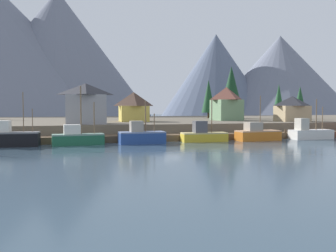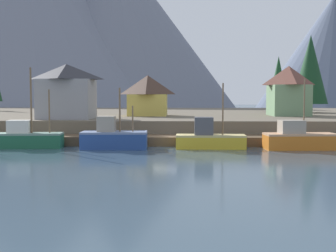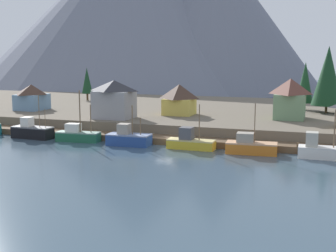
{
  "view_description": "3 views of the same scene",
  "coord_description": "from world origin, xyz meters",
  "px_view_note": "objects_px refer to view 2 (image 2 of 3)",
  "views": [
    {
      "loc": [
        -14.42,
        -53.62,
        5.32
      ],
      "look_at": [
        -0.09,
        2.33,
        2.31
      ],
      "focal_mm": 38.24,
      "sensor_mm": 36.0,
      "label": 1
    },
    {
      "loc": [
        2.01,
        -47.33,
        5.47
      ],
      "look_at": [
        0.2,
        3.68,
        1.96
      ],
      "focal_mm": 47.82,
      "sensor_mm": 36.0,
      "label": 2
    },
    {
      "loc": [
        23.37,
        -65.11,
        13.62
      ],
      "look_at": [
        -0.09,
        2.14,
        2.71
      ],
      "focal_mm": 48.49,
      "sensor_mm": 36.0,
      "label": 3
    }
  ],
  "objects_px": {
    "fishing_boat_blue": "(113,138)",
    "house_yellow": "(148,95)",
    "conifer_mid_left": "(310,69)",
    "conifer_back_left": "(278,80)",
    "fishing_boat_yellow": "(209,138)",
    "house_green": "(288,90)",
    "fishing_boat_orange": "(299,139)",
    "house_grey": "(67,91)",
    "fishing_boat_green": "(27,138)"
  },
  "relations": [
    {
      "from": "fishing_boat_orange",
      "to": "house_yellow",
      "type": "distance_m",
      "value": 26.24
    },
    {
      "from": "fishing_boat_green",
      "to": "conifer_mid_left",
      "type": "height_order",
      "value": "conifer_mid_left"
    },
    {
      "from": "conifer_mid_left",
      "to": "conifer_back_left",
      "type": "relative_size",
      "value": 1.32
    },
    {
      "from": "house_grey",
      "to": "conifer_back_left",
      "type": "relative_size",
      "value": 0.69
    },
    {
      "from": "house_green",
      "to": "fishing_boat_orange",
      "type": "bearing_deg",
      "value": -100.1
    },
    {
      "from": "fishing_boat_blue",
      "to": "house_yellow",
      "type": "xyz_separation_m",
      "value": [
        1.97,
        19.57,
        4.42
      ]
    },
    {
      "from": "fishing_boat_blue",
      "to": "fishing_boat_orange",
      "type": "bearing_deg",
      "value": -2.16
    },
    {
      "from": "fishing_boat_green",
      "to": "conifer_back_left",
      "type": "xyz_separation_m",
      "value": [
        33.48,
        36.21,
        7.18
      ]
    },
    {
      "from": "fishing_boat_blue",
      "to": "conifer_mid_left",
      "type": "height_order",
      "value": "conifer_mid_left"
    },
    {
      "from": "fishing_boat_blue",
      "to": "fishing_boat_orange",
      "type": "xyz_separation_m",
      "value": [
        18.88,
        0.02,
        -0.02
      ]
    },
    {
      "from": "house_yellow",
      "to": "house_green",
      "type": "bearing_deg",
      "value": 3.28
    },
    {
      "from": "conifer_back_left",
      "to": "fishing_boat_yellow",
      "type": "bearing_deg",
      "value": -111.93
    },
    {
      "from": "house_yellow",
      "to": "house_grey",
      "type": "height_order",
      "value": "house_grey"
    },
    {
      "from": "fishing_boat_orange",
      "to": "conifer_back_left",
      "type": "height_order",
      "value": "conifer_back_left"
    },
    {
      "from": "fishing_boat_green",
      "to": "conifer_mid_left",
      "type": "relative_size",
      "value": 0.63
    },
    {
      "from": "house_green",
      "to": "house_grey",
      "type": "bearing_deg",
      "value": -161.92
    },
    {
      "from": "fishing_boat_green",
      "to": "fishing_boat_yellow",
      "type": "height_order",
      "value": "fishing_boat_green"
    },
    {
      "from": "fishing_boat_orange",
      "to": "house_green",
      "type": "xyz_separation_m",
      "value": [
        3.69,
        20.74,
        5.15
      ]
    },
    {
      "from": "fishing_boat_green",
      "to": "house_yellow",
      "type": "xyz_separation_m",
      "value": [
        11.1,
        19.37,
        4.45
      ]
    },
    {
      "from": "fishing_boat_orange",
      "to": "house_green",
      "type": "relative_size",
      "value": 1.0
    },
    {
      "from": "fishing_boat_yellow",
      "to": "house_green",
      "type": "height_order",
      "value": "house_green"
    },
    {
      "from": "house_yellow",
      "to": "house_green",
      "type": "distance_m",
      "value": 20.65
    },
    {
      "from": "house_grey",
      "to": "fishing_boat_blue",
      "type": "bearing_deg",
      "value": -54.93
    },
    {
      "from": "fishing_boat_orange",
      "to": "conifer_mid_left",
      "type": "xyz_separation_m",
      "value": [
        9.92,
        32.0,
        8.82
      ]
    },
    {
      "from": "fishing_boat_green",
      "to": "house_green",
      "type": "bearing_deg",
      "value": 27.79
    },
    {
      "from": "fishing_boat_green",
      "to": "fishing_boat_blue",
      "type": "relative_size",
      "value": 1.23
    },
    {
      "from": "fishing_boat_blue",
      "to": "fishing_boat_orange",
      "type": "height_order",
      "value": "fishing_boat_orange"
    },
    {
      "from": "fishing_boat_green",
      "to": "conifer_mid_left",
      "type": "xyz_separation_m",
      "value": [
        37.93,
        31.82,
        8.82
      ]
    },
    {
      "from": "house_green",
      "to": "conifer_back_left",
      "type": "relative_size",
      "value": 0.72
    },
    {
      "from": "house_grey",
      "to": "conifer_back_left",
      "type": "distance_m",
      "value": 40.99
    },
    {
      "from": "house_yellow",
      "to": "conifer_mid_left",
      "type": "relative_size",
      "value": 0.44
    },
    {
      "from": "fishing_boat_green",
      "to": "house_green",
      "type": "distance_m",
      "value": 38.13
    },
    {
      "from": "fishing_boat_orange",
      "to": "conifer_mid_left",
      "type": "bearing_deg",
      "value": 68.45
    },
    {
      "from": "fishing_boat_yellow",
      "to": "house_yellow",
      "type": "distance_m",
      "value": 21.18
    },
    {
      "from": "fishing_boat_green",
      "to": "house_yellow",
      "type": "distance_m",
      "value": 22.76
    },
    {
      "from": "house_grey",
      "to": "house_green",
      "type": "xyz_separation_m",
      "value": [
        30.22,
        9.86,
        0.18
      ]
    },
    {
      "from": "fishing_boat_green",
      "to": "house_grey",
      "type": "height_order",
      "value": "house_grey"
    },
    {
      "from": "fishing_boat_yellow",
      "to": "house_grey",
      "type": "relative_size",
      "value": 1.03
    },
    {
      "from": "fishing_boat_orange",
      "to": "conifer_mid_left",
      "type": "distance_m",
      "value": 34.65
    },
    {
      "from": "house_yellow",
      "to": "fishing_boat_blue",
      "type": "bearing_deg",
      "value": -95.74
    },
    {
      "from": "fishing_boat_yellow",
      "to": "house_grey",
      "type": "xyz_separation_m",
      "value": [
        -17.51,
        10.46,
        4.97
      ]
    },
    {
      "from": "fishing_boat_blue",
      "to": "conifer_mid_left",
      "type": "xyz_separation_m",
      "value": [
        28.81,
        32.02,
        8.8
      ]
    },
    {
      "from": "fishing_boat_blue",
      "to": "house_yellow",
      "type": "bearing_deg",
      "value": 82.06
    },
    {
      "from": "house_yellow",
      "to": "fishing_boat_orange",
      "type": "bearing_deg",
      "value": -49.14
    },
    {
      "from": "house_yellow",
      "to": "conifer_back_left",
      "type": "xyz_separation_m",
      "value": [
        22.38,
        16.84,
        2.73
      ]
    },
    {
      "from": "fishing_boat_yellow",
      "to": "house_green",
      "type": "xyz_separation_m",
      "value": [
        12.71,
        20.32,
        5.16
      ]
    },
    {
      "from": "fishing_boat_blue",
      "to": "conifer_back_left",
      "type": "height_order",
      "value": "conifer_back_left"
    },
    {
      "from": "fishing_boat_green",
      "to": "fishing_boat_yellow",
      "type": "distance_m",
      "value": 18.99
    },
    {
      "from": "fishing_boat_blue",
      "to": "conifer_back_left",
      "type": "distance_m",
      "value": 44.38
    },
    {
      "from": "fishing_boat_orange",
      "to": "house_grey",
      "type": "height_order",
      "value": "house_grey"
    }
  ]
}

